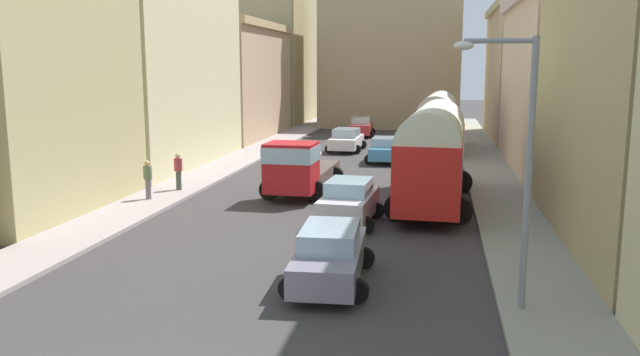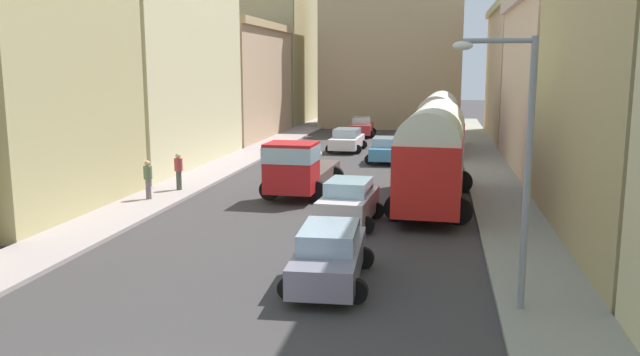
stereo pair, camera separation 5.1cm
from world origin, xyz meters
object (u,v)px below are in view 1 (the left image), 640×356
Objects in this scene: car_4 at (386,150)px; pedestrian_0 at (148,178)px; parked_bus_1 at (438,120)px; pedestrian_1 at (178,170)px; car_1 at (361,127)px; car_0 at (346,140)px; parked_bus_0 at (434,150)px; cargo_truck_0 at (299,167)px; streetlamp_near at (518,151)px; car_3 at (349,202)px; car_2 at (330,255)px.

pedestrian_0 is (-8.87, -13.32, 0.27)m from car_4.
parked_bus_1 is 2.42× the size of car_4.
car_4 is at bearing 52.95° from pedestrian_1.
pedestrian_1 is at bearing -102.10° from car_1.
parked_bus_1 is 2.34× the size of car_1.
parked_bus_1 is 2.15× the size of car_0.
car_4 is (-2.87, 11.76, -1.55)m from parked_bus_0.
parked_bus_1 is at bearing 89.48° from parked_bus_0.
cargo_truck_0 is at bearing -105.16° from car_4.
streetlamp_near is at bearing -74.40° from car_0.
car_4 is at bearing 56.35° from pedestrian_0.
car_3 is 2.15× the size of pedestrian_0.
pedestrian_0 is at bearing -102.07° from car_1.
car_3 reaches higher than car_1.
pedestrian_1 is at bearing 152.06° from car_3.
parked_bus_1 reaches higher than car_2.
cargo_truck_0 is at bearing -110.67° from parked_bus_1.
parked_bus_0 is 10.63m from car_2.
cargo_truck_0 reaches higher than pedestrian_0.
car_4 is at bearing -56.39° from car_0.
cargo_truck_0 is at bearing 171.08° from parked_bus_0.
streetlamp_near is (13.17, -12.10, 2.75)m from pedestrian_1.
parked_bus_1 reaches higher than car_0.
cargo_truck_0 is 11.59m from car_2.
parked_bus_1 reaches higher than pedestrian_1.
cargo_truck_0 reaches higher than car_0.
car_0 is 20.33m from car_3.
streetlamp_near reaches higher than cargo_truck_0.
car_0 is 2.45× the size of pedestrian_0.
pedestrian_1 reaches higher than car_0.
car_4 is 2.15× the size of pedestrian_1.
pedestrian_1 is at bearing 176.90° from parked_bus_0.
car_4 is (-0.31, 21.97, -0.03)m from car_2.
car_3 is at bearing 122.12° from streetlamp_near.
car_2 is at bearing -51.09° from pedestrian_1.
car_0 is (-0.07, 15.38, -0.51)m from cargo_truck_0.
pedestrian_1 is (-5.41, -15.69, 0.26)m from car_0.
cargo_truck_0 is at bearing 121.25° from car_3.
car_4 is 16.00m from pedestrian_0.
pedestrian_1 is at bearing 137.41° from streetlamp_near.
pedestrian_1 reaches higher than pedestrian_0.
streetlamp_near is (1.73, -28.21, 1.61)m from parked_bus_1.
car_4 is (-3.02, -4.95, -1.42)m from parked_bus_1.
parked_bus_1 reaches higher than car_1.
streetlamp_near reaches higher than parked_bus_0.
car_4 is at bearing -77.27° from car_1.
car_1 reaches higher than car_0.
car_1 is (-0.08, 9.16, 0.03)m from car_0.
car_3 is 2.12× the size of pedestrian_1.
parked_bus_1 is 5.97m from car_4.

